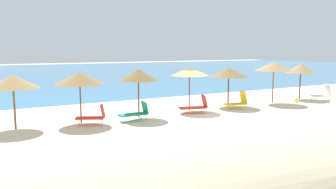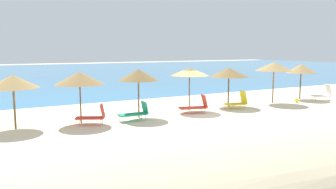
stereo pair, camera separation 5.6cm
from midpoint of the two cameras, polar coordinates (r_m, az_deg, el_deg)
name	(u,v)px [view 1 (the left image)]	position (r m, az deg, el deg)	size (l,w,h in m)	color
ground_plane	(198,113)	(20.15, 5.14, -3.15)	(160.00, 160.00, 0.00)	beige
sea_water	(60,73)	(58.30, -18.11, 3.60)	(160.00, 68.13, 0.01)	teal
dune_ridge	(321,156)	(9.69, 24.63, -9.52)	(36.39, 4.95, 2.06)	beige
beach_umbrella_0	(13,82)	(17.34, -25.14, 2.01)	(2.41, 2.41, 2.61)	brown
beach_umbrella_1	(80,78)	(17.57, -14.99, 2.72)	(2.52, 2.52, 2.66)	brown
beach_umbrella_2	(138,75)	(18.48, -5.18, 3.36)	(2.25, 2.25, 2.72)	brown
beach_umbrella_3	(189,72)	(20.69, 3.62, 3.92)	(2.42, 2.42, 2.67)	brown
beach_umbrella_4	(229,72)	(22.55, 10.30, 3.75)	(2.64, 2.64, 2.58)	brown
beach_umbrella_5	(274,67)	(24.70, 17.61, 4.58)	(2.59, 2.59, 2.90)	brown
beach_umbrella_6	(301,69)	(27.48, 21.76, 4.15)	(2.27, 2.27, 2.69)	brown
lounge_chair_0	(238,102)	(21.85, 11.80, -1.23)	(1.50, 0.91, 1.14)	yellow
lounge_chair_1	(136,113)	(17.93, -5.61, -3.11)	(1.58, 0.71, 1.00)	#199972
lounge_chair_2	(323,94)	(27.57, 25.01, 0.13)	(1.49, 1.09, 1.21)	white
lounge_chair_3	(196,106)	(19.94, 4.73, -1.95)	(1.79, 1.06, 1.11)	red
lounge_chair_4	(94,116)	(17.15, -12.72, -3.62)	(1.55, 1.16, 1.07)	red
beach_ball	(296,100)	(25.76, 21.08, -0.93)	(0.29, 0.29, 0.29)	yellow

